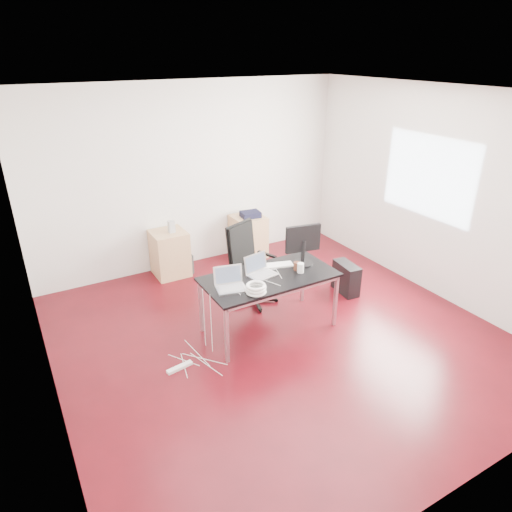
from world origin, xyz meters
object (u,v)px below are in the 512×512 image
filing_cabinet_left (170,253)px  pc_tower (346,278)px  office_chair (249,260)px  filing_cabinet_right (248,236)px  desk (269,280)px

filing_cabinet_left → pc_tower: bearing=-42.1°
office_chair → filing_cabinet_right: (0.70, 1.29, -0.26)m
desk → pc_tower: size_ratio=3.56×
office_chair → filing_cabinet_left: bearing=95.8°
filing_cabinet_right → desk: bearing=-112.3°
pc_tower → filing_cabinet_left: bearing=144.1°
office_chair → filing_cabinet_left: 1.48m
desk → pc_tower: bearing=9.6°
desk → office_chair: 0.75m
office_chair → pc_tower: bearing=-42.1°
filing_cabinet_left → pc_tower: filing_cabinet_left is taller
filing_cabinet_right → pc_tower: filing_cabinet_right is taller
filing_cabinet_left → filing_cabinet_right: same height
desk → office_chair: (0.13, 0.73, -0.07)m
desk → filing_cabinet_left: (-0.53, 2.02, -0.33)m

